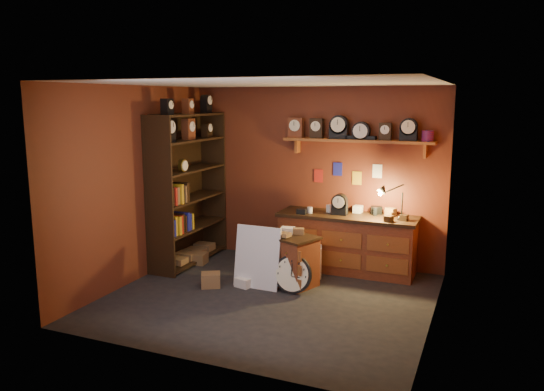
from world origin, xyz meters
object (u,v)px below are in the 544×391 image
(shelving_unit, at_px, (186,182))
(workbench, at_px, (347,240))
(low_cabinet, at_px, (293,259))
(big_round_clock, at_px, (293,274))

(shelving_unit, relative_size, workbench, 1.27)
(low_cabinet, relative_size, big_round_clock, 1.52)
(shelving_unit, relative_size, big_round_clock, 5.02)
(low_cabinet, height_order, big_round_clock, low_cabinet)
(low_cabinet, xyz_separation_m, big_round_clock, (0.09, -0.26, -0.13))
(workbench, bearing_deg, big_round_clock, -109.91)
(low_cabinet, bearing_deg, workbench, 82.22)
(workbench, height_order, big_round_clock, workbench)
(shelving_unit, relative_size, low_cabinet, 3.30)
(workbench, bearing_deg, low_cabinet, -119.87)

